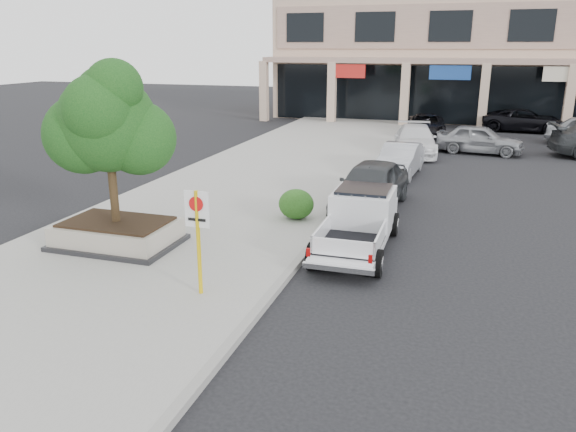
# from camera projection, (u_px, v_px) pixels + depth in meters

# --- Properties ---
(ground) EXTENTS (120.00, 120.00, 0.00)m
(ground) POSITION_uv_depth(u_px,v_px,m) (350.00, 288.00, 12.80)
(ground) COLOR black
(ground) RESTS_ON ground
(sidewalk) EXTENTS (8.00, 52.00, 0.15)m
(sidewalk) POSITION_uv_depth(u_px,v_px,m) (232.00, 199.00, 19.85)
(sidewalk) COLOR gray
(sidewalk) RESTS_ON ground
(curb) EXTENTS (0.20, 52.00, 0.15)m
(curb) POSITION_uv_depth(u_px,v_px,m) (342.00, 209.00, 18.69)
(curb) COLOR gray
(curb) RESTS_ON ground
(strip_mall) EXTENTS (40.55, 12.43, 9.50)m
(strip_mall) POSITION_uv_depth(u_px,v_px,m) (560.00, 53.00, 39.96)
(strip_mall) COLOR tan
(strip_mall) RESTS_ON ground
(planter) EXTENTS (3.20, 2.20, 0.68)m
(planter) POSITION_uv_depth(u_px,v_px,m) (118.00, 233.00, 15.06)
(planter) COLOR black
(planter) RESTS_ON sidewalk
(planter_tree) EXTENTS (2.90, 2.55, 4.00)m
(planter_tree) POSITION_uv_depth(u_px,v_px,m) (115.00, 123.00, 14.30)
(planter_tree) COLOR #2F2212
(planter_tree) RESTS_ON planter
(no_parking_sign) EXTENTS (0.55, 0.09, 2.30)m
(no_parking_sign) POSITION_uv_depth(u_px,v_px,m) (198.00, 228.00, 11.78)
(no_parking_sign) COLOR #DFB70B
(no_parking_sign) RESTS_ON sidewalk
(hedge) EXTENTS (1.10, 0.99, 0.93)m
(hedge) POSITION_uv_depth(u_px,v_px,m) (296.00, 204.00, 17.28)
(hedge) COLOR #214714
(hedge) RESTS_ON sidewalk
(pickup_truck) EXTENTS (1.87, 4.91, 1.54)m
(pickup_truck) POSITION_uv_depth(u_px,v_px,m) (357.00, 223.00, 14.93)
(pickup_truck) COLOR white
(pickup_truck) RESTS_ON ground
(curb_car_a) EXTENTS (2.34, 4.81, 1.58)m
(curb_car_a) POSITION_uv_depth(u_px,v_px,m) (371.00, 185.00, 18.92)
(curb_car_a) COLOR #313437
(curb_car_a) RESTS_ON ground
(curb_car_b) EXTENTS (1.73, 4.16, 1.34)m
(curb_car_b) POSITION_uv_depth(u_px,v_px,m) (400.00, 160.00, 23.65)
(curb_car_b) COLOR #ADAFB6
(curb_car_b) RESTS_ON ground
(curb_car_c) EXTENTS (2.68, 5.18, 1.44)m
(curb_car_c) POSITION_uv_depth(u_px,v_px,m) (415.00, 140.00, 28.23)
(curb_car_c) COLOR silver
(curb_car_c) RESTS_ON ground
(curb_car_d) EXTENTS (2.62, 4.97, 1.33)m
(curb_car_d) POSITION_uv_depth(u_px,v_px,m) (426.00, 125.00, 33.71)
(curb_car_d) COLOR black
(curb_car_d) RESTS_ON ground
(lot_car_a) EXTENTS (4.46, 2.25, 1.46)m
(lot_car_a) POSITION_uv_depth(u_px,v_px,m) (480.00, 139.00, 28.44)
(lot_car_a) COLOR gray
(lot_car_a) RESTS_ON ground
(lot_car_d) EXTENTS (5.24, 2.62, 1.43)m
(lot_car_d) POSITION_uv_depth(u_px,v_px,m) (524.00, 120.00, 35.57)
(lot_car_d) COLOR black
(lot_car_d) RESTS_ON ground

